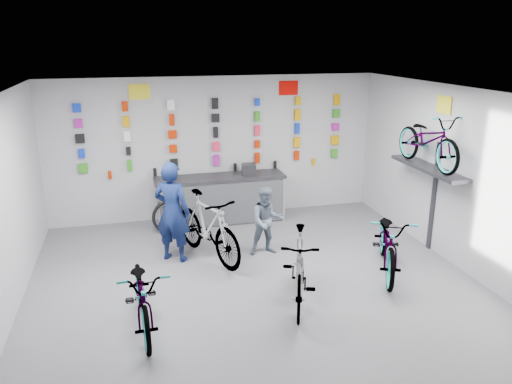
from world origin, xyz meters
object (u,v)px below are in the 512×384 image
object	(u,v)px
counter	(221,200)
bike_left	(143,294)
bike_right	(388,241)
clerk	(172,212)
customer	(267,221)
bike_center	(299,268)
bike_service	(208,227)

from	to	relation	value
counter	bike_left	bearing A→B (deg)	-115.18
bike_left	bike_right	size ratio (longest dim) A/B	0.91
counter	bike_left	xyz separation A→B (m)	(-1.75, -3.72, -0.00)
bike_left	bike_right	distance (m)	4.06
clerk	counter	bearing A→B (deg)	-91.90
clerk	customer	bearing A→B (deg)	-152.83
bike_center	customer	size ratio (longest dim) A/B	1.46
counter	bike_service	size ratio (longest dim) A/B	1.36
bike_service	customer	size ratio (longest dim) A/B	1.58
counter	bike_left	distance (m)	4.11
counter	bike_service	distance (m)	1.84
bike_left	bike_center	xyz separation A→B (m)	(2.23, 0.10, 0.07)
bike_service	clerk	distance (m)	0.66
bike_right	clerk	world-z (taller)	clerk
customer	clerk	bearing A→B (deg)	176.35
bike_service	bike_right	bearing A→B (deg)	-47.12
bike_center	clerk	size ratio (longest dim) A/B	1.03
counter	bike_center	world-z (taller)	bike_center
counter	bike_right	distance (m)	3.76
bike_left	customer	xyz separation A→B (m)	(2.25, 1.90, 0.14)
bike_center	clerk	world-z (taller)	clerk
bike_center	bike_service	bearing A→B (deg)	138.59
counter	bike_right	xyz separation A→B (m)	(2.25, -3.01, 0.05)
counter	bike_right	size ratio (longest dim) A/B	1.33
bike_right	bike_service	size ratio (longest dim) A/B	1.02
clerk	customer	size ratio (longest dim) A/B	1.41
customer	bike_service	bearing A→B (deg)	178.68
bike_service	clerk	xyz separation A→B (m)	(-0.59, 0.10, 0.29)
bike_right	clerk	xyz separation A→B (m)	(-3.39, 1.36, 0.35)
bike_left	bike_service	xyz separation A→B (m)	(1.19, 1.96, 0.11)
clerk	customer	distance (m)	1.67
bike_center	bike_right	xyz separation A→B (m)	(1.76, 0.60, -0.02)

